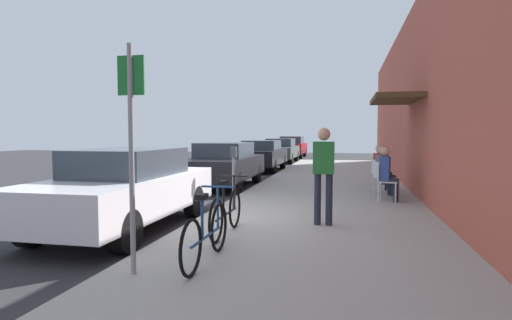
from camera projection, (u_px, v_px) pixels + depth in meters
ground_plane at (203, 220)px, 8.34m from camera, size 60.00×60.00×0.00m
sidewalk_slab at (323, 205)px, 9.82m from camera, size 4.50×32.00×0.12m
building_facade at (436, 92)px, 9.16m from camera, size 1.40×32.00×5.27m
parked_car_0 at (125, 188)px, 7.53m from camera, size 1.80×4.40×1.44m
parked_car_1 at (224, 164)px, 13.55m from camera, size 1.80×4.40×1.43m
parked_car_2 at (261, 155)px, 19.49m from camera, size 1.80×4.40×1.40m
parked_car_3 at (281, 150)px, 25.04m from camera, size 1.80×4.40×1.42m
parked_car_4 at (292, 147)px, 30.14m from camera, size 1.80×4.40×1.51m
parking_meter at (234, 173)px, 8.86m from camera, size 0.12×0.10×1.32m
street_sign at (131, 141)px, 4.74m from camera, size 0.32×0.06×2.60m
bicycle_0 at (206, 234)px, 5.21m from camera, size 0.46×1.71×0.90m
bicycle_1 at (226, 212)px, 6.65m from camera, size 0.46×1.71×0.90m
cafe_chair_0 at (385, 180)px, 9.98m from camera, size 0.52×0.52×0.87m
seated_patron_0 at (387, 172)px, 9.95m from camera, size 0.48×0.43×1.29m
cafe_chair_1 at (382, 176)px, 10.81m from camera, size 0.56×0.56×0.87m
seated_patron_1 at (384, 169)px, 10.80m from camera, size 0.51×0.47×1.29m
cafe_chair_2 at (379, 173)px, 11.76m from camera, size 0.55×0.55×0.87m
seated_patron_2 at (381, 166)px, 11.75m from camera, size 0.50×0.46×1.29m
pedestrian_standing at (324, 168)px, 7.33m from camera, size 0.36×0.22×1.70m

